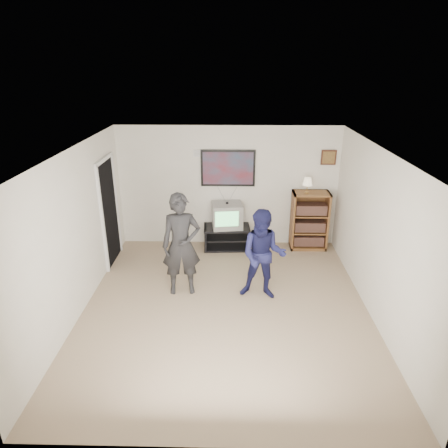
{
  "coord_description": "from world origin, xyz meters",
  "views": [
    {
      "loc": [
        0.1,
        -5.39,
        3.66
      ],
      "look_at": [
        -0.04,
        0.72,
        1.15
      ],
      "focal_mm": 32.0,
      "sensor_mm": 36.0,
      "label": 1
    }
  ],
  "objects_px": {
    "person_tall": "(181,245)",
    "person_short": "(263,255)",
    "media_stand": "(227,237)",
    "crt_television": "(227,215)",
    "bookshelf": "(309,220)"
  },
  "relations": [
    {
      "from": "bookshelf",
      "to": "person_tall",
      "type": "height_order",
      "value": "person_tall"
    },
    {
      "from": "crt_television",
      "to": "bookshelf",
      "type": "xyz_separation_m",
      "value": [
        1.7,
        0.05,
        -0.12
      ]
    },
    {
      "from": "media_stand",
      "to": "bookshelf",
      "type": "relative_size",
      "value": 0.8
    },
    {
      "from": "media_stand",
      "to": "person_short",
      "type": "bearing_deg",
      "value": -75.24
    },
    {
      "from": "media_stand",
      "to": "bookshelf",
      "type": "height_order",
      "value": "bookshelf"
    },
    {
      "from": "crt_television",
      "to": "person_short",
      "type": "xyz_separation_m",
      "value": [
        0.61,
        -1.87,
        0.04
      ]
    },
    {
      "from": "person_short",
      "to": "bookshelf",
      "type": "bearing_deg",
      "value": 69.36
    },
    {
      "from": "person_tall",
      "to": "person_short",
      "type": "xyz_separation_m",
      "value": [
        1.33,
        -0.14,
        -0.11
      ]
    },
    {
      "from": "person_short",
      "to": "person_tall",
      "type": "bearing_deg",
      "value": -176.96
    },
    {
      "from": "media_stand",
      "to": "person_short",
      "type": "xyz_separation_m",
      "value": [
        0.61,
        -1.87,
        0.53
      ]
    },
    {
      "from": "media_stand",
      "to": "bookshelf",
      "type": "xyz_separation_m",
      "value": [
        1.7,
        0.05,
        0.37
      ]
    },
    {
      "from": "crt_television",
      "to": "bookshelf",
      "type": "relative_size",
      "value": 0.49
    },
    {
      "from": "media_stand",
      "to": "person_tall",
      "type": "height_order",
      "value": "person_tall"
    },
    {
      "from": "crt_television",
      "to": "person_tall",
      "type": "height_order",
      "value": "person_tall"
    },
    {
      "from": "media_stand",
      "to": "crt_television",
      "type": "height_order",
      "value": "crt_television"
    }
  ]
}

